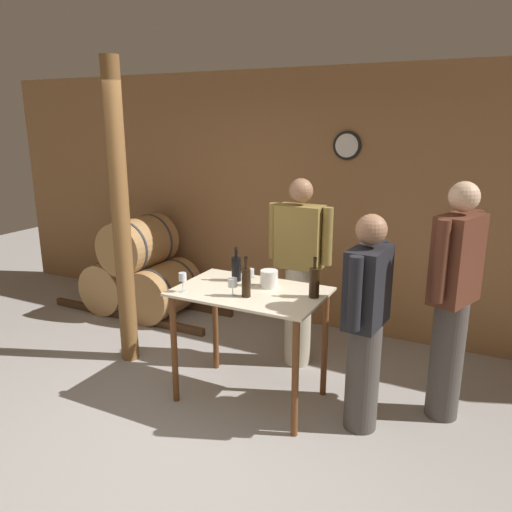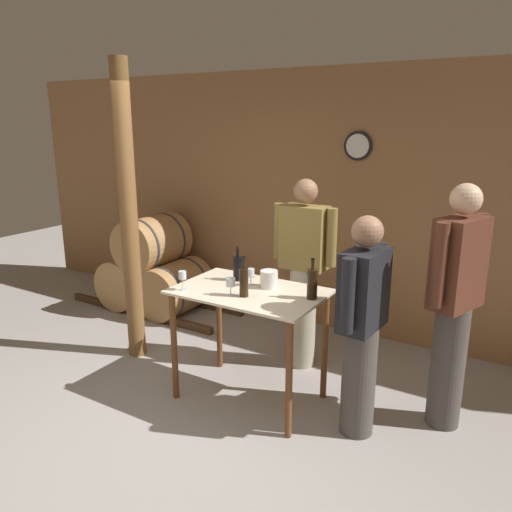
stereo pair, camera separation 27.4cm
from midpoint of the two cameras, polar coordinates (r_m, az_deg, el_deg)
ground_plane at (r=3.69m, az=-7.90°, el=-21.13°), size 14.00×14.00×0.00m
back_wall at (r=5.29m, az=9.30°, el=5.99°), size 8.40×0.08×2.70m
barrel_rack at (r=6.00m, az=-10.33°, el=-1.69°), size 2.10×0.75×1.13m
tasting_table at (r=3.90m, az=1.27°, el=-6.32°), size 1.14×0.74×0.92m
wooden_post at (r=4.60m, az=-12.70°, el=4.44°), size 0.16×0.16×2.70m
wine_bottle_far_left at (r=4.04m, az=-0.16°, el=-1.38°), size 0.08×0.08×0.28m
wine_bottle_left at (r=3.67m, az=0.74°, el=-2.92°), size 0.07×0.07×0.30m
wine_bottle_center at (r=3.66m, az=8.58°, el=-3.13°), size 0.08×0.08×0.31m
wine_glass_near_left at (r=3.83m, az=-6.39°, el=-2.33°), size 0.06×0.06×0.15m
wine_glass_near_center at (r=3.69m, az=-0.81°, el=-3.09°), size 0.07×0.07×0.14m
wine_glass_near_right at (r=3.92m, az=1.40°, el=-2.05°), size 0.06×0.06×0.14m
ice_bucket at (r=3.89m, az=3.52°, el=-2.67°), size 0.14×0.14×0.14m
person_host at (r=3.55m, az=14.21°, el=-7.55°), size 0.25×0.59×1.59m
person_visitor_with_scarf at (r=3.81m, az=23.69°, el=-4.99°), size 0.34×0.56×1.79m
person_visitor_bearded at (r=4.43m, az=7.23°, el=-1.65°), size 0.59×0.24×1.71m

